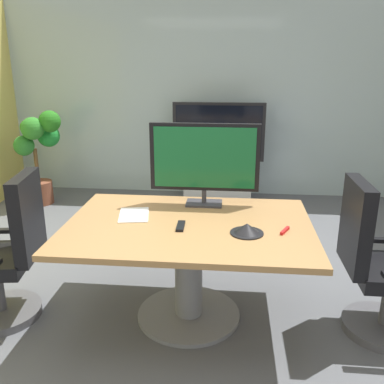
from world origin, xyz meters
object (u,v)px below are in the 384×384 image
(conference_table, at_px, (189,249))
(office_chair_left, at_px, (8,261))
(potted_plant, at_px, (39,149))
(wall_display_unit, at_px, (218,168))
(office_chair_right, at_px, (376,272))
(conference_phone, at_px, (247,229))
(tv_monitor, at_px, (205,160))
(remote_control, at_px, (181,226))

(conference_table, bearing_deg, office_chair_left, -174.51)
(potted_plant, bearing_deg, wall_display_unit, 9.32)
(office_chair_right, height_order, conference_phone, office_chair_right)
(potted_plant, bearing_deg, tv_monitor, -40.94)
(conference_phone, bearing_deg, tv_monitor, 119.71)
(potted_plant, bearing_deg, office_chair_left, -70.18)
(office_chair_left, distance_m, wall_display_unit, 3.22)
(tv_monitor, xyz_separation_m, wall_display_unit, (0.02, 2.35, -0.66))
(conference_phone, height_order, remote_control, conference_phone)
(office_chair_left, relative_size, remote_control, 6.41)
(conference_phone, distance_m, remote_control, 0.45)
(potted_plant, bearing_deg, conference_table, -47.47)
(conference_table, xyz_separation_m, office_chair_left, (-1.29, -0.12, -0.09))
(office_chair_right, relative_size, potted_plant, 0.89)
(conference_phone, bearing_deg, remote_control, 171.93)
(office_chair_left, distance_m, potted_plant, 2.69)
(wall_display_unit, distance_m, conference_phone, 2.95)
(conference_table, height_order, remote_control, remote_control)
(wall_display_unit, bearing_deg, conference_phone, -84.21)
(office_chair_left, height_order, tv_monitor, tv_monitor)
(office_chair_right, distance_m, tv_monitor, 1.45)
(wall_display_unit, height_order, remote_control, wall_display_unit)
(conference_table, height_order, office_chair_right, office_chair_right)
(wall_display_unit, relative_size, potted_plant, 1.07)
(office_chair_right, bearing_deg, remote_control, 91.48)
(office_chair_right, bearing_deg, conference_table, 88.11)
(office_chair_left, distance_m, office_chair_right, 2.58)
(conference_phone, bearing_deg, office_chair_left, 179.46)
(tv_monitor, distance_m, potted_plant, 3.04)
(office_chair_left, xyz_separation_m, remote_control, (1.24, 0.05, 0.30))
(wall_display_unit, xyz_separation_m, conference_phone, (0.30, -2.91, 0.33))
(conference_table, relative_size, wall_display_unit, 1.31)
(conference_table, relative_size, office_chair_right, 1.57)
(conference_table, relative_size, remote_control, 10.07)
(office_chair_right, xyz_separation_m, potted_plant, (-3.49, 2.44, 0.28))
(tv_monitor, xyz_separation_m, remote_control, (-0.13, -0.50, -0.35))
(office_chair_left, bearing_deg, potted_plant, -168.94)
(office_chair_left, height_order, wall_display_unit, wall_display_unit)
(conference_table, bearing_deg, wall_display_unit, 87.86)
(office_chair_left, bearing_deg, wall_display_unit, 145.56)
(tv_monitor, height_order, remote_control, tv_monitor)
(remote_control, bearing_deg, conference_table, 58.01)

